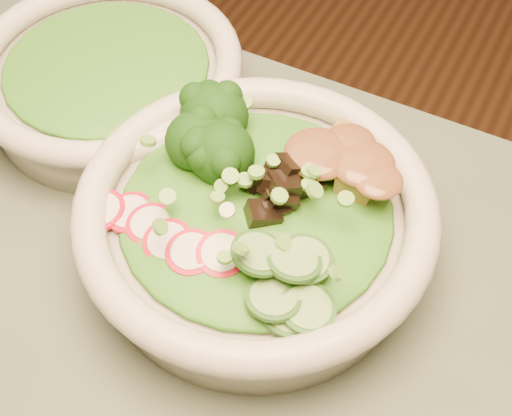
% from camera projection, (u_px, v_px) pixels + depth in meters
% --- Properties ---
extents(salad_bowl, '(0.27, 0.27, 0.07)m').
position_uv_depth(salad_bowl, '(256.00, 224.00, 0.54)').
color(salad_bowl, beige).
rests_on(salad_bowl, dining_table).
extents(side_bowl, '(0.24, 0.24, 0.07)m').
position_uv_depth(side_bowl, '(109.00, 79.00, 0.64)').
color(side_bowl, beige).
rests_on(side_bowl, dining_table).
extents(lettuce_bed, '(0.20, 0.20, 0.02)m').
position_uv_depth(lettuce_bed, '(256.00, 207.00, 0.52)').
color(lettuce_bed, '#1E6B16').
rests_on(lettuce_bed, salad_bowl).
extents(side_lettuce, '(0.16, 0.16, 0.02)m').
position_uv_depth(side_lettuce, '(105.00, 63.00, 0.63)').
color(side_lettuce, '#1E6B16').
rests_on(side_lettuce, side_bowl).
extents(broccoli_florets, '(0.09, 0.09, 0.04)m').
position_uv_depth(broccoli_florets, '(220.00, 136.00, 0.54)').
color(broccoli_florets, black).
rests_on(broccoli_florets, salad_bowl).
extents(radish_slices, '(0.12, 0.07, 0.02)m').
position_uv_depth(radish_slices, '(171.00, 237.00, 0.50)').
color(radish_slices, '#B40D22').
rests_on(radish_slices, salad_bowl).
extents(cucumber_slices, '(0.08, 0.08, 0.04)m').
position_uv_depth(cucumber_slices, '(294.00, 267.00, 0.47)').
color(cucumber_slices, '#7FA35A').
rests_on(cucumber_slices, salad_bowl).
extents(mushroom_heap, '(0.08, 0.08, 0.04)m').
position_uv_depth(mushroom_heap, '(271.00, 190.00, 0.51)').
color(mushroom_heap, black).
rests_on(mushroom_heap, salad_bowl).
extents(tofu_cubes, '(0.10, 0.08, 0.04)m').
position_uv_depth(tofu_cubes, '(335.00, 172.00, 0.53)').
color(tofu_cubes, olive).
rests_on(tofu_cubes, salad_bowl).
extents(peanut_sauce, '(0.07, 0.06, 0.02)m').
position_uv_depth(peanut_sauce, '(336.00, 160.00, 0.52)').
color(peanut_sauce, brown).
rests_on(peanut_sauce, tofu_cubes).
extents(scallion_garnish, '(0.19, 0.19, 0.02)m').
position_uv_depth(scallion_garnish, '(256.00, 186.00, 0.50)').
color(scallion_garnish, '#63A53A').
rests_on(scallion_garnish, salad_bowl).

